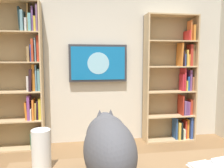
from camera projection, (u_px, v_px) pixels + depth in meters
wall_back at (95, 60)px, 3.81m from camera, size 4.52×0.06×2.70m
bookshelf_left at (175, 83)px, 3.91m from camera, size 0.86×0.28×2.08m
bookshelf_right at (21, 76)px, 3.49m from camera, size 0.83×0.28×2.21m
wall_mounted_tv at (98, 63)px, 3.74m from camera, size 0.93×0.07×0.60m
cat at (109, 146)px, 1.26m from camera, size 0.28×0.62×0.35m
open_binder at (221, 168)px, 1.37m from camera, size 0.36×0.28×0.02m
paper_towel_roll at (41, 150)px, 1.35m from camera, size 0.11×0.11×0.24m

